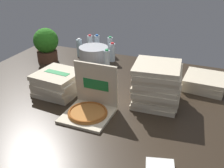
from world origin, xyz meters
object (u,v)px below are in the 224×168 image
object	(u,v)px
open_pizza_box	(90,105)
water_bottle_3	(112,52)
water_bottle_5	(90,44)
pizza_stack_left_far	(59,83)
pizza_stack_left_mid	(205,82)
water_bottle_1	(97,44)
pizza_stack_right_far	(157,85)
water_bottle_0	(79,48)
ice_bucket	(94,54)
potted_plant	(46,44)
water_bottle_2	(110,46)
water_bottle_4	(107,60)

from	to	relation	value
open_pizza_box	water_bottle_3	size ratio (longest dim) A/B	1.72
open_pizza_box	water_bottle_5	size ratio (longest dim) A/B	1.72
pizza_stack_left_far	pizza_stack_left_mid	xyz separation A→B (m)	(1.25, 0.62, -0.04)
water_bottle_1	open_pizza_box	bearing A→B (deg)	-67.25
pizza_stack_right_far	open_pizza_box	bearing A→B (deg)	-141.33
water_bottle_0	water_bottle_1	bearing A→B (deg)	60.80
pizza_stack_left_mid	ice_bucket	distance (m)	1.34
pizza_stack_right_far	water_bottle_0	bearing A→B (deg)	146.20
open_pizza_box	potted_plant	distance (m)	1.34
pizza_stack_left_mid	open_pizza_box	bearing A→B (deg)	-134.58
ice_bucket	water_bottle_2	size ratio (longest dim) A/B	1.50
water_bottle_2	potted_plant	world-z (taller)	potted_plant
water_bottle_4	potted_plant	world-z (taller)	potted_plant
pizza_stack_right_far	potted_plant	xyz separation A→B (m)	(-1.46, 0.51, 0.03)
water_bottle_5	pizza_stack_right_far	bearing A→B (deg)	-41.25
pizza_stack_left_mid	water_bottle_3	world-z (taller)	water_bottle_3
water_bottle_1	water_bottle_4	world-z (taller)	same
open_pizza_box	water_bottle_1	size ratio (longest dim) A/B	1.72
open_pizza_box	pizza_stack_left_mid	xyz separation A→B (m)	(0.82, 0.84, -0.01)
pizza_stack_right_far	water_bottle_2	bearing A→B (deg)	130.12
ice_bucket	potted_plant	xyz separation A→B (m)	(-0.51, -0.21, 0.12)
pizza_stack_right_far	ice_bucket	bearing A→B (deg)	142.76
water_bottle_0	water_bottle_3	world-z (taller)	same
pizza_stack_left_far	potted_plant	world-z (taller)	potted_plant
pizza_stack_left_mid	water_bottle_2	world-z (taller)	water_bottle_2
open_pizza_box	pizza_stack_left_mid	bearing A→B (deg)	45.42
pizza_stack_left_far	pizza_stack_right_far	bearing A→B (deg)	9.59
ice_bucket	pizza_stack_left_far	bearing A→B (deg)	-86.09
water_bottle_1	water_bottle_2	world-z (taller)	same
pizza_stack_left_mid	water_bottle_3	size ratio (longest dim) A/B	1.81
open_pizza_box	water_bottle_1	xyz separation A→B (m)	(-0.58, 1.39, 0.04)
water_bottle_3	potted_plant	world-z (taller)	potted_plant
water_bottle_0	water_bottle_5	bearing A→B (deg)	76.29
water_bottle_1	pizza_stack_left_far	bearing A→B (deg)	-82.45
pizza_stack_left_mid	water_bottle_2	bearing A→B (deg)	155.98
potted_plant	pizza_stack_left_far	bearing A→B (deg)	-48.84
water_bottle_0	water_bottle_4	distance (m)	0.53
pizza_stack_right_far	potted_plant	bearing A→B (deg)	160.90
open_pizza_box	water_bottle_0	xyz separation A→B (m)	(-0.72, 1.15, 0.04)
pizza_stack_left_mid	water_bottle_4	bearing A→B (deg)	175.90
water_bottle_2	water_bottle_3	world-z (taller)	same
ice_bucket	water_bottle_5	size ratio (longest dim) A/B	1.50
water_bottle_1	water_bottle_0	bearing A→B (deg)	-119.20
open_pizza_box	water_bottle_3	distance (m)	1.19
water_bottle_0	water_bottle_2	xyz separation A→B (m)	(0.32, 0.22, 0.00)
ice_bucket	water_bottle_0	bearing A→B (deg)	163.62
open_pizza_box	pizza_stack_left_far	size ratio (longest dim) A/B	0.91
ice_bucket	water_bottle_2	world-z (taller)	water_bottle_2
water_bottle_5	pizza_stack_left_mid	bearing A→B (deg)	-19.18
pizza_stack_left_far	water_bottle_4	distance (m)	0.72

